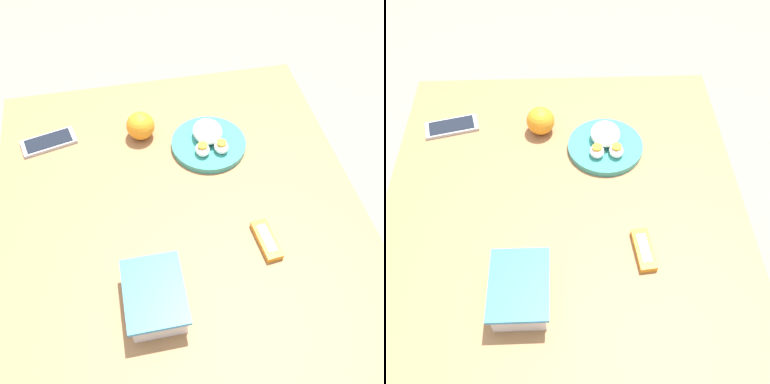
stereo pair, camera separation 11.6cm
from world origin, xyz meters
The scene contains 7 objects.
ground_plane centered at (0.00, 0.00, 0.00)m, with size 10.00×10.00×0.00m, color gray.
table centered at (0.00, 0.00, 0.65)m, with size 1.11×0.95×0.75m.
food_container centered at (-0.23, 0.10, 0.78)m, with size 0.17×0.13×0.07m.
orange_fruit centered at (0.30, 0.06, 0.79)m, with size 0.08×0.08×0.08m.
rice_plate centered at (0.22, -0.12, 0.77)m, with size 0.22×0.22×0.06m.
candy_bar centered at (-0.12, -0.19, 0.76)m, with size 0.12×0.05×0.02m.
cell_phone centered at (0.33, 0.33, 0.75)m, with size 0.10×0.17×0.01m.
Camera 1 is at (-0.66, 0.10, 1.69)m, focal length 42.00 mm.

